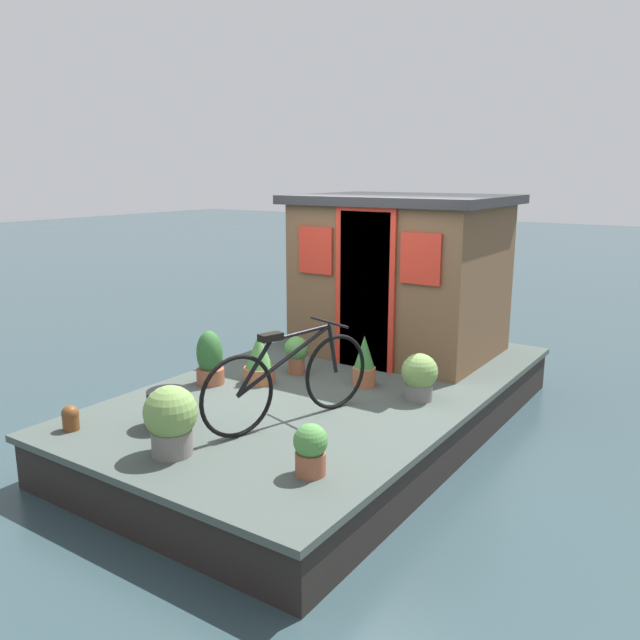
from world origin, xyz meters
name	(u,v)px	position (x,y,z in m)	size (l,w,h in m)	color
ground_plane	(331,428)	(0.00, 0.00, 0.00)	(60.00, 60.00, 0.00)	#2D4247
houseboat_deck	(331,406)	(0.00, 0.00, 0.25)	(5.21, 2.97, 0.49)	#424C47
houseboat_cabin	(401,274)	(1.49, 0.00, 1.42)	(1.85, 2.33, 1.84)	brown
bicycle	(289,379)	(-1.06, -0.27, 0.87)	(1.66, 0.64, 0.83)	black
potted_plant_ivy	(210,360)	(-0.68, 1.01, 0.74)	(0.28, 0.28, 0.55)	#935138
potted_plant_geranium	(296,353)	(0.07, 0.48, 0.72)	(0.26, 0.26, 0.41)	#935138
potted_plant_rosemary	(171,419)	(-2.09, 0.08, 0.78)	(0.41, 0.41, 0.54)	slate
potted_plant_thyme	(259,360)	(-0.39, 0.62, 0.73)	(0.32, 0.32, 0.51)	#B2603D
potted_plant_lavender	(311,449)	(-1.78, -0.98, 0.68)	(0.25, 0.25, 0.38)	#935138
potted_plant_succulent	(419,376)	(0.06, -0.95, 0.73)	(0.34, 0.34, 0.45)	slate
potted_plant_mint	(364,362)	(0.12, -0.32, 0.74)	(0.23, 0.23, 0.52)	#B2603D
charcoal_grill	(168,402)	(-1.70, 0.53, 0.70)	(0.35, 0.35, 0.31)	black
mooring_bollard	(70,417)	(-2.23, 1.13, 0.60)	(0.14, 0.14, 0.21)	brown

